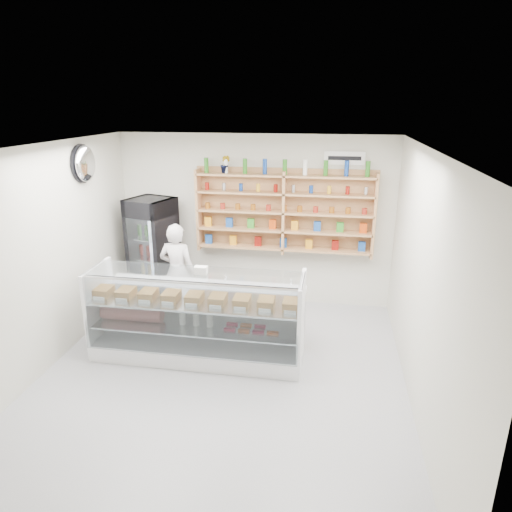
# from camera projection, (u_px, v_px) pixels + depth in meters

# --- Properties ---
(room) EXTENTS (5.00, 5.00, 5.00)m
(room) POSITION_uv_depth(u_px,v_px,m) (218.00, 274.00, 5.21)
(room) COLOR #9F9EA3
(room) RESTS_ON ground
(display_counter) EXTENTS (2.79, 0.83, 1.21)m
(display_counter) POSITION_uv_depth(u_px,v_px,m) (198.00, 333.00, 6.09)
(display_counter) COLOR white
(display_counter) RESTS_ON floor
(shop_worker) EXTENTS (0.59, 0.41, 1.54)m
(shop_worker) POSITION_uv_depth(u_px,v_px,m) (178.00, 272.00, 7.06)
(shop_worker) COLOR silver
(shop_worker) RESTS_ON floor
(drinks_cooler) EXTENTS (0.81, 0.80, 1.81)m
(drinks_cooler) POSITION_uv_depth(u_px,v_px,m) (154.00, 252.00, 7.52)
(drinks_cooler) COLOR black
(drinks_cooler) RESTS_ON floor
(wall_shelving) EXTENTS (2.84, 0.28, 1.33)m
(wall_shelving) POSITION_uv_depth(u_px,v_px,m) (284.00, 212.00, 7.26)
(wall_shelving) COLOR tan
(wall_shelving) RESTS_ON back_wall
(potted_plant) EXTENTS (0.17, 0.14, 0.28)m
(potted_plant) POSITION_uv_depth(u_px,v_px,m) (225.00, 164.00, 7.17)
(potted_plant) COLOR #1E6626
(potted_plant) RESTS_ON wall_shelving
(security_mirror) EXTENTS (0.15, 0.50, 0.50)m
(security_mirror) POSITION_uv_depth(u_px,v_px,m) (85.00, 164.00, 6.34)
(security_mirror) COLOR silver
(security_mirror) RESTS_ON left_wall
(wall_sign) EXTENTS (0.62, 0.03, 0.20)m
(wall_sign) POSITION_uv_depth(u_px,v_px,m) (345.00, 158.00, 6.96)
(wall_sign) COLOR white
(wall_sign) RESTS_ON back_wall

